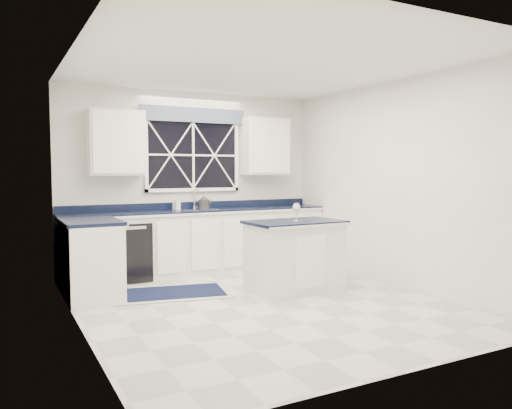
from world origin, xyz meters
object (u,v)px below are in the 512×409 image
island (295,255)px  soap_bottle (177,204)px  kettle (204,203)px  dishwasher (126,251)px  wine_glass (296,209)px  faucet (195,198)px

island → soap_bottle: bearing=117.9°
kettle → soap_bottle: size_ratio=1.52×
dishwasher → island: 2.37m
wine_glass → soap_bottle: bearing=118.8°
faucet → soap_bottle: size_ratio=1.61×
dishwasher → wine_glass: size_ratio=3.64×
wine_glass → kettle: bearing=108.3°
kettle → soap_bottle: 0.41m
dishwasher → faucet: faucet is taller
kettle → dishwasher: bearing=-175.5°
dishwasher → wine_glass: 2.48m
dishwasher → island: bearing=-42.4°
soap_bottle → faucet: bearing=15.8°
dishwasher → kettle: 1.34m
dishwasher → soap_bottle: 1.00m
wine_glass → soap_bottle: soap_bottle is taller
dishwasher → soap_bottle: soap_bottle is taller
island → wine_glass: wine_glass is taller
kettle → wine_glass: (0.56, -1.69, 0.01)m
island → kettle: size_ratio=4.24×
island → kettle: kettle is taller
kettle → soap_bottle: (-0.40, 0.06, 0.00)m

